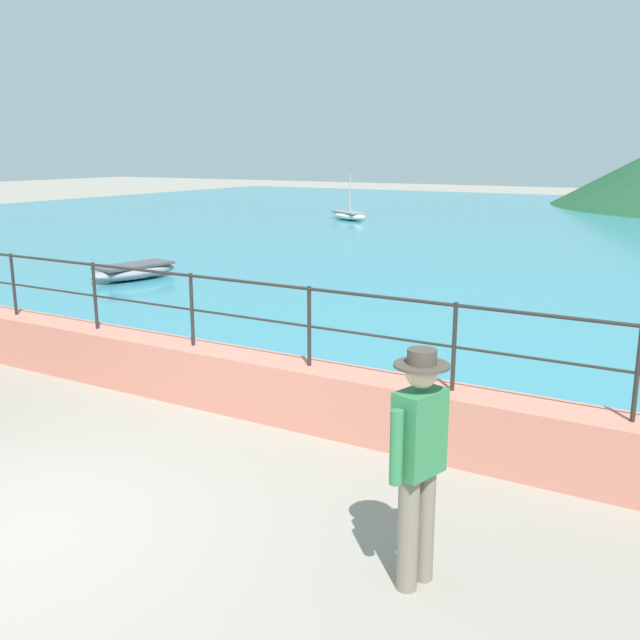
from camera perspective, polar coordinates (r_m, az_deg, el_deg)
The scene contains 7 objects.
ground_plane at distance 6.57m, azimuth -22.85°, elevation -15.27°, with size 120.00×120.00×0.00m, color gray.
promenade_wall at distance 8.52m, azimuth -5.68°, elevation -5.05°, with size 20.00×0.56×0.70m, color tan.
railing at distance 8.26m, azimuth -5.84°, elevation 1.34°, with size 18.44×0.04×0.90m.
lake_water at distance 29.69m, azimuth 21.11°, elevation 6.69°, with size 64.00×44.32×0.06m, color teal.
person_walking at distance 5.04m, azimuth 7.89°, elevation -10.81°, with size 0.38×0.55×1.75m.
boat_0 at distance 31.87m, azimuth 2.31°, elevation 8.39°, with size 2.44×1.94×1.96m.
boat_2 at distance 17.52m, azimuth -14.63°, elevation 3.83°, with size 1.31×2.43×0.36m.
Camera 1 is at (4.79, -3.31, 3.03)m, focal length 39.99 mm.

